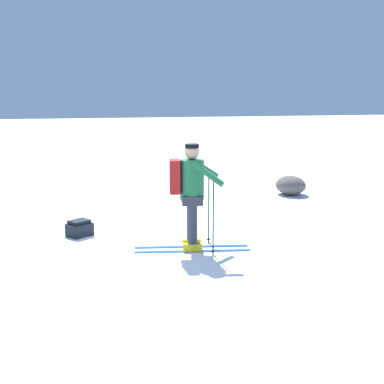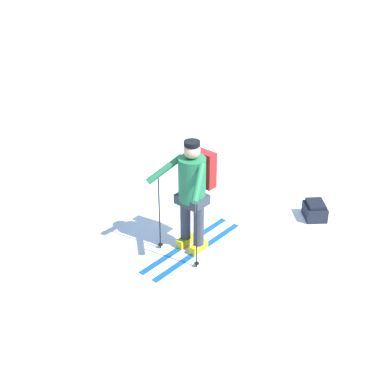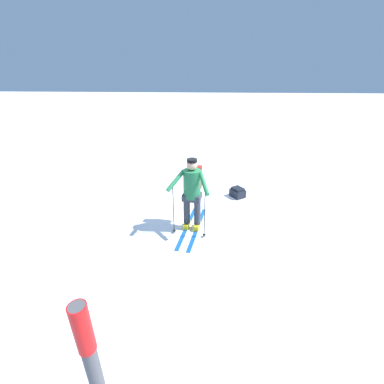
% 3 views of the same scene
% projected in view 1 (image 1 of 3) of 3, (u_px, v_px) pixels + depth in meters
% --- Properties ---
extents(ground_plane, '(80.00, 80.00, 0.00)m').
position_uv_depth(ground_plane, '(152.00, 247.00, 8.65)').
color(ground_plane, white).
extents(skier, '(0.92, 1.86, 1.69)m').
position_uv_depth(skier, '(191.00, 189.00, 8.35)').
color(skier, '#144C9E').
rests_on(skier, ground_plane).
extents(dropped_backpack, '(0.49, 0.50, 0.28)m').
position_uv_depth(dropped_backpack, '(79.00, 228.00, 9.29)').
color(dropped_backpack, black).
rests_on(dropped_backpack, ground_plane).
extents(rock_boulder, '(0.83, 0.70, 0.46)m').
position_uv_depth(rock_boulder, '(291.00, 185.00, 12.94)').
color(rock_boulder, '#5B5651').
rests_on(rock_boulder, ground_plane).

